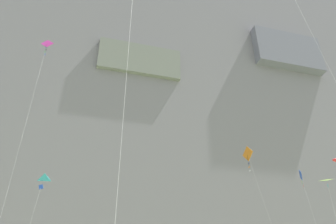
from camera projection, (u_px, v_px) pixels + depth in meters
The scene contains 6 objects.
cliff_face at pixel (126, 113), 70.63m from camera, with size 180.00×31.48×78.14m.
kite_delta_near_cliff at pixel (329, 189), 34.55m from camera, with size 1.87×2.06×14.58m.
kite_delta_upper_left at pixel (36, 188), 35.70m from camera, with size 1.58×4.05×14.78m.
kite_diamond_low_right at pixel (44, 55), 39.38m from camera, with size 1.56×4.35×31.58m.
kite_diamond_mid_right at pixel (248, 156), 46.04m from camera, with size 2.36×5.21×23.09m.
kite_diamond_front_field at pixel (303, 183), 44.90m from camera, with size 2.53×5.93×19.90m.
Camera 1 is at (-7.22, -1.92, 2.68)m, focal length 36.23 mm.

